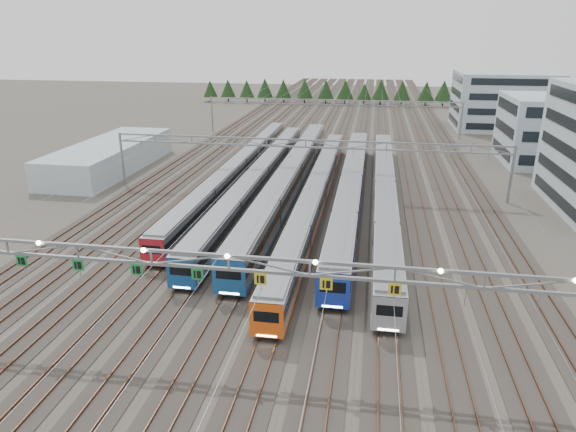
% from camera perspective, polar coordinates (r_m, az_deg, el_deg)
% --- Properties ---
extents(ground, '(400.00, 400.00, 0.00)m').
position_cam_1_polar(ground, '(39.10, -6.20, -14.91)').
color(ground, '#47423A').
rests_on(ground, ground).
extents(track_bed, '(54.00, 260.00, 5.42)m').
position_cam_1_polar(track_bed, '(132.76, 5.43, 10.79)').
color(track_bed, '#2D2823').
rests_on(track_bed, ground).
extents(train_a, '(2.56, 67.17, 3.33)m').
position_cam_1_polar(train_a, '(81.55, -5.45, 5.35)').
color(train_a, black).
rests_on(train_a, ground).
extents(train_b, '(2.70, 65.01, 3.51)m').
position_cam_1_polar(train_b, '(75.57, -3.15, 4.31)').
color(train_b, black).
rests_on(train_b, ground).
extents(train_c, '(3.02, 67.67, 3.93)m').
position_cam_1_polar(train_c, '(75.52, 0.34, 4.50)').
color(train_c, black).
rests_on(train_c, ground).
extents(train_d, '(2.63, 65.57, 3.42)m').
position_cam_1_polar(train_d, '(68.48, 3.15, 2.62)').
color(train_d, black).
rests_on(train_d, ground).
extents(train_e, '(2.90, 61.18, 3.77)m').
position_cam_1_polar(train_e, '(70.85, 7.04, 3.24)').
color(train_e, black).
rests_on(train_e, ground).
extents(train_f, '(2.69, 64.26, 3.50)m').
position_cam_1_polar(train_f, '(69.73, 10.68, 2.65)').
color(train_f, black).
rests_on(train_f, ground).
extents(gantry_near, '(56.36, 0.61, 8.08)m').
position_cam_1_polar(gantry_near, '(35.46, -6.75, -5.55)').
color(gantry_near, gray).
rests_on(gantry_near, ground).
extents(gantry_mid, '(56.36, 0.36, 8.00)m').
position_cam_1_polar(gantry_mid, '(73.15, 1.96, 7.35)').
color(gantry_mid, gray).
rests_on(gantry_mid, ground).
extents(gantry_far, '(56.36, 0.36, 8.00)m').
position_cam_1_polar(gantry_far, '(117.25, 4.94, 12.03)').
color(gantry_far, gray).
rests_on(gantry_far, ground).
extents(depot_bldg_mid, '(14.00, 16.00, 11.70)m').
position_cam_1_polar(depot_bldg_mid, '(101.86, 26.75, 8.52)').
color(depot_bldg_mid, '#9FB3BE').
rests_on(depot_bldg_mid, ground).
extents(depot_bldg_north, '(22.00, 18.00, 13.18)m').
position_cam_1_polar(depot_bldg_north, '(135.41, 22.78, 11.73)').
color(depot_bldg_north, '#9FB3BE').
rests_on(depot_bldg_north, ground).
extents(west_shed, '(10.00, 30.00, 4.49)m').
position_cam_1_polar(west_shed, '(92.47, -19.20, 6.28)').
color(west_shed, '#9FB3BE').
rests_on(west_shed, ground).
extents(treeline, '(93.80, 5.60, 7.02)m').
position_cam_1_polar(treeline, '(168.77, 6.12, 13.64)').
color(treeline, '#332114').
rests_on(treeline, ground).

